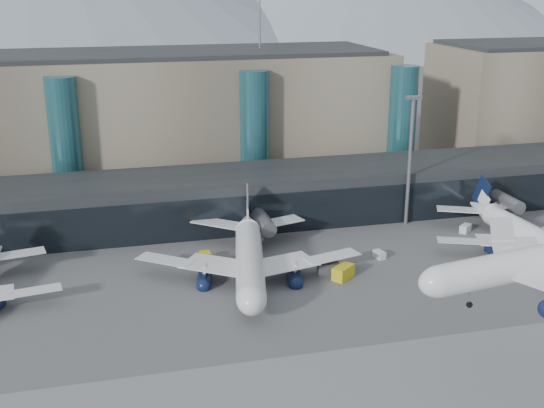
{
  "coord_description": "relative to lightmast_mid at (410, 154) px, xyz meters",
  "views": [
    {
      "loc": [
        -26.95,
        -69.67,
        46.39
      ],
      "look_at": [
        -1.54,
        32.0,
        11.82
      ],
      "focal_mm": 45.0,
      "sensor_mm": 36.0,
      "label": 1
    }
  ],
  "objects": [
    {
      "name": "veh_b",
      "position": [
        -41.72,
        -9.55,
        -13.58
      ],
      "size": [
        1.94,
        3.0,
        1.67
      ],
      "primitive_type": "cube",
      "rotation": [
        0.0,
        0.0,
        1.63
      ],
      "color": "gold",
      "rests_on": "ground"
    },
    {
      "name": "concourse",
      "position": [
        -30.02,
        9.73,
        -9.45
      ],
      "size": [
        170.0,
        27.0,
        10.0
      ],
      "color": "black",
      "rests_on": "ground"
    },
    {
      "name": "ground",
      "position": [
        -30.0,
        -48.0,
        -14.42
      ],
      "size": [
        900.0,
        900.0,
        0.0
      ],
      "primitive_type": "plane",
      "color": "#515154",
      "rests_on": "ground"
    },
    {
      "name": "teal_towers",
      "position": [
        -44.99,
        26.01,
        -0.41
      ],
      "size": [
        116.4,
        19.4,
        46.0
      ],
      "color": "#235964",
      "rests_on": "ground"
    },
    {
      "name": "veh_c",
      "position": [
        -22.76,
        -19.36,
        -13.44
      ],
      "size": [
        3.69,
        2.22,
        1.95
      ],
      "primitive_type": "cube",
      "rotation": [
        0.0,
        0.0,
        -0.11
      ],
      "color": "#444549",
      "rests_on": "ground"
    },
    {
      "name": "lightmast_mid",
      "position": [
        0.0,
        0.0,
        0.0
      ],
      "size": [
        3.0,
        1.2,
        25.6
      ],
      "color": "slate",
      "rests_on": "ground"
    },
    {
      "name": "veh_h",
      "position": [
        -21.01,
        -21.73,
        -13.33
      ],
      "size": [
        4.37,
        4.09,
        2.18
      ],
      "primitive_type": "cube",
      "rotation": [
        0.0,
        0.0,
        0.68
      ],
      "color": "gold",
      "rests_on": "ground"
    },
    {
      "name": "terminal_main",
      "position": [
        -55.0,
        42.0,
        1.03
      ],
      "size": [
        130.0,
        30.0,
        31.0
      ],
      "color": "gray",
      "rests_on": "ground"
    },
    {
      "name": "jet_parked_mid",
      "position": [
        -35.31,
        -15.44,
        -9.65
      ],
      "size": [
        38.47,
        39.14,
        12.62
      ],
      "rotation": [
        0.0,
        0.0,
        1.38
      ],
      "color": "silver",
      "rests_on": "ground"
    },
    {
      "name": "veh_g",
      "position": [
        -11.97,
        -15.18,
        -13.76
      ],
      "size": [
        1.85,
        2.53,
        1.33
      ],
      "primitive_type": "cube",
      "rotation": [
        0.0,
        0.0,
        -1.32
      ],
      "color": "silver",
      "rests_on": "ground"
    },
    {
      "name": "veh_d",
      "position": [
        9.17,
        -7.13,
        -13.66
      ],
      "size": [
        2.94,
        2.77,
        1.51
      ],
      "primitive_type": "cube",
      "rotation": [
        0.0,
        0.0,
        0.69
      ],
      "color": "silver",
      "rests_on": "ground"
    },
    {
      "name": "jet_parked_right",
      "position": [
        14.95,
        -15.58,
        -10.16
      ],
      "size": [
        34.89,
        34.19,
        11.25
      ],
      "rotation": [
        0.0,
        0.0,
        1.63
      ],
      "color": "silver",
      "rests_on": "ground"
    }
  ]
}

